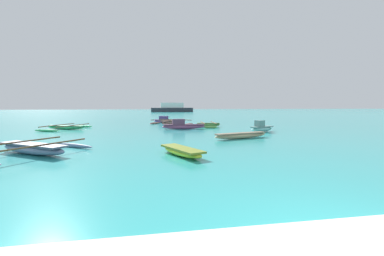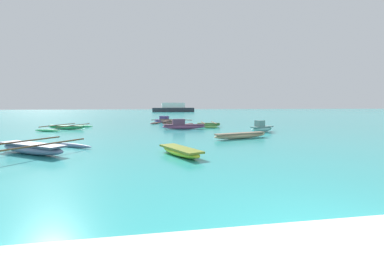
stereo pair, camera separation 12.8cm
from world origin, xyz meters
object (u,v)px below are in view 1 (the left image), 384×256
at_px(moored_boat_5, 66,127).
at_px(distant_ferry, 172,108).
at_px(moored_boat_2, 183,126).
at_px(moored_boat_8, 262,128).
at_px(moored_boat_1, 182,151).
at_px(moored_boat_4, 241,135).
at_px(moored_boat_0, 171,122).
at_px(moored_boat_7, 166,120).
at_px(moored_boat_3, 208,125).
at_px(moored_boat_6, 33,149).

height_order(moored_boat_5, distant_ferry, distant_ferry).
bearing_deg(moored_boat_2, moored_boat_8, -30.45).
distance_m(moored_boat_1, moored_boat_4, 6.39).
bearing_deg(moored_boat_0, moored_boat_8, -107.61).
relative_size(moored_boat_2, moored_boat_5, 0.77).
relative_size(moored_boat_4, distant_ferry, 0.31).
xyz_separation_m(moored_boat_0, moored_boat_7, (-0.31, 2.86, 0.03)).
height_order(moored_boat_1, moored_boat_2, moored_boat_2).
bearing_deg(moored_boat_2, moored_boat_4, -69.00).
relative_size(moored_boat_5, distant_ferry, 0.40).
bearing_deg(moored_boat_7, moored_boat_0, -55.49).
xyz_separation_m(moored_boat_3, moored_boat_4, (0.01, -8.75, 0.00)).
height_order(moored_boat_1, moored_boat_3, moored_boat_3).
bearing_deg(moored_boat_4, moored_boat_3, 74.15).
xyz_separation_m(moored_boat_1, moored_boat_6, (-6.19, 1.35, 0.05)).
distance_m(moored_boat_2, moored_boat_3, 3.36).
relative_size(moored_boat_0, moored_boat_7, 1.40).
xyz_separation_m(moored_boat_1, moored_boat_4, (4.32, 4.70, 0.02)).
height_order(moored_boat_4, moored_boat_7, moored_boat_7).
relative_size(moored_boat_1, moored_boat_7, 0.84).
bearing_deg(moored_boat_8, moored_boat_7, 94.24).
bearing_deg(moored_boat_7, distant_ferry, 112.27).
bearing_deg(moored_boat_0, moored_boat_3, -99.65).
xyz_separation_m(moored_boat_6, distant_ferry, (11.96, 64.71, 0.87)).
height_order(moored_boat_7, distant_ferry, distant_ferry).
height_order(moored_boat_2, moored_boat_4, moored_boat_2).
xyz_separation_m(moored_boat_3, distant_ferry, (1.46, 52.61, 0.90)).
distance_m(moored_boat_6, moored_boat_8, 15.15).
bearing_deg(distant_ferry, moored_boat_8, -88.47).
xyz_separation_m(moored_boat_2, moored_boat_5, (-9.90, 1.51, -0.13)).
bearing_deg(moored_boat_1, moored_boat_3, 139.54).
relative_size(moored_boat_2, moored_boat_6, 0.77).
height_order(moored_boat_0, moored_boat_3, moored_boat_0).
height_order(moored_boat_0, moored_boat_8, moored_boat_8).
bearing_deg(moored_boat_6, moored_boat_2, 87.62).
height_order(moored_boat_1, moored_boat_8, moored_boat_8).
height_order(moored_boat_1, moored_boat_6, moored_boat_6).
bearing_deg(moored_boat_5, moored_boat_4, -10.80).
bearing_deg(moored_boat_3, distant_ferry, 93.57).
bearing_deg(moored_boat_4, moored_boat_0, 89.08).
relative_size(moored_boat_1, moored_boat_6, 0.57).
distance_m(moored_boat_0, moored_boat_2, 5.36).
relative_size(moored_boat_1, moored_boat_3, 0.79).
bearing_deg(moored_boat_3, moored_boat_4, -84.78).
bearing_deg(moored_boat_2, moored_boat_6, -128.50).
bearing_deg(moored_boat_7, moored_boat_5, -115.20).
distance_m(moored_boat_1, moored_boat_6, 6.33).
distance_m(moored_boat_6, distant_ferry, 65.81).
relative_size(moored_boat_3, moored_boat_8, 1.57).
bearing_deg(distant_ferry, moored_boat_5, -104.84).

